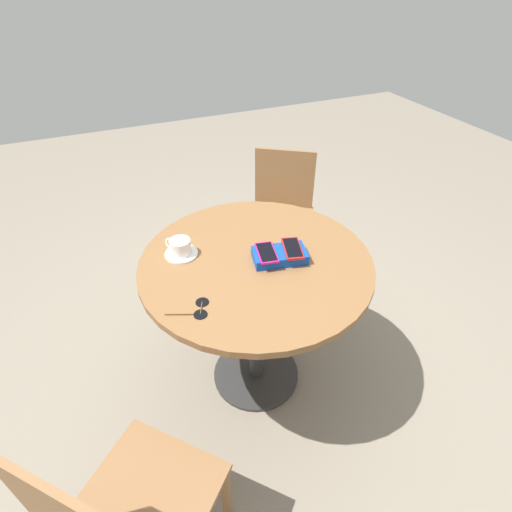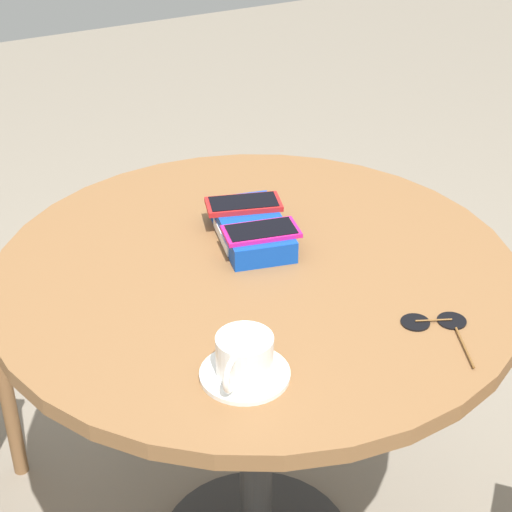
# 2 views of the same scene
# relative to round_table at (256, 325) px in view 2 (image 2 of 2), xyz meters

# --- Properties ---
(round_table) EXTENTS (0.96, 0.96, 0.76)m
(round_table) POSITION_rel_round_table_xyz_m (0.00, 0.00, 0.00)
(round_table) COLOR #2D2D2D
(round_table) RESTS_ON ground_plane
(phone_box) EXTENTS (0.24, 0.16, 0.04)m
(phone_box) POSITION_rel_round_table_xyz_m (-0.09, 0.04, 0.15)
(phone_box) COLOR #0F42AD
(phone_box) RESTS_ON round_table
(phone_red) EXTENTS (0.11, 0.16, 0.01)m
(phone_red) POSITION_rel_round_table_xyz_m (-0.14, 0.04, 0.18)
(phone_red) COLOR red
(phone_red) RESTS_ON phone_box
(phone_magenta) EXTENTS (0.10, 0.15, 0.01)m
(phone_magenta) POSITION_rel_round_table_xyz_m (-0.03, 0.03, 0.18)
(phone_magenta) COLOR #D11975
(phone_magenta) RESTS_ON phone_box
(saucer) EXTENTS (0.14, 0.14, 0.01)m
(saucer) POSITION_rel_round_table_xyz_m (0.27, -0.16, 0.14)
(saucer) COLOR white
(saucer) RESTS_ON round_table
(coffee_cup) EXTENTS (0.10, 0.10, 0.06)m
(coffee_cup) POSITION_rel_round_table_xyz_m (0.27, -0.16, 0.17)
(coffee_cup) COLOR white
(coffee_cup) RESTS_ON saucer
(sunglasses) EXTENTS (0.16, 0.10, 0.01)m
(sunglasses) POSITION_rel_round_table_xyz_m (0.30, 0.18, 0.14)
(sunglasses) COLOR black
(sunglasses) RESTS_ON round_table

